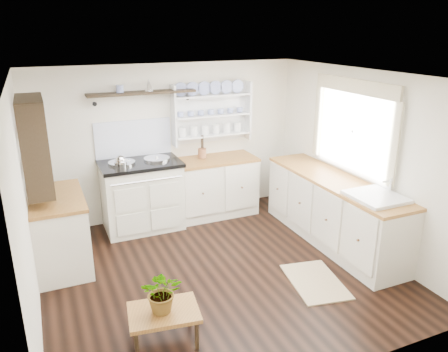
{
  "coord_description": "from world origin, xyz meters",
  "views": [
    {
      "loc": [
        -1.79,
        -4.25,
        2.77
      ],
      "look_at": [
        0.17,
        0.25,
        1.1
      ],
      "focal_mm": 35.0,
      "sensor_mm": 36.0,
      "label": 1
    }
  ],
  "objects": [
    {
      "name": "potted_plant",
      "position": [
        -0.95,
        -0.96,
        0.54
      ],
      "size": [
        0.44,
        0.41,
        0.4
      ],
      "primitive_type": "imported",
      "rotation": [
        0.0,
        0.0,
        -0.33
      ],
      "color": "#3F7233",
      "rests_on": "center_table"
    },
    {
      "name": "left_cabinets",
      "position": [
        -1.7,
        0.9,
        0.46
      ],
      "size": [
        0.62,
        1.13,
        0.9
      ],
      "color": "beige",
      "rests_on": "floor"
    },
    {
      "name": "back_cabinets",
      "position": [
        0.6,
        1.6,
        0.46
      ],
      "size": [
        1.27,
        0.63,
        0.9
      ],
      "color": "beige",
      "rests_on": "floor"
    },
    {
      "name": "window",
      "position": [
        1.95,
        0.15,
        1.56
      ],
      "size": [
        0.08,
        1.55,
        1.22
      ],
      "color": "white",
      "rests_on": "wall_right"
    },
    {
      "name": "ceiling",
      "position": [
        0.0,
        0.0,
        2.3
      ],
      "size": [
        4.0,
        3.8,
        0.01
      ],
      "primitive_type": "cube",
      "color": "white",
      "rests_on": "wall_back"
    },
    {
      "name": "belfast_sink",
      "position": [
        1.7,
        -0.65,
        0.8
      ],
      "size": [
        0.55,
        0.6,
        0.45
      ],
      "color": "white",
      "rests_on": "right_cabinets"
    },
    {
      "name": "floor_rug",
      "position": [
        0.91,
        -0.68,
        0.01
      ],
      "size": [
        0.69,
        0.93,
        0.02
      ],
      "primitive_type": "cube",
      "rotation": [
        0.0,
        0.0,
        -0.18
      ],
      "color": "#998459",
      "rests_on": "floor"
    },
    {
      "name": "wall_right",
      "position": [
        2.0,
        0.0,
        1.15
      ],
      "size": [
        0.02,
        3.8,
        2.3
      ],
      "primitive_type": "cube",
      "color": "silver",
      "rests_on": "ground"
    },
    {
      "name": "right_cabinets",
      "position": [
        1.7,
        0.1,
        0.46
      ],
      "size": [
        0.62,
        2.43,
        0.9
      ],
      "color": "beige",
      "rests_on": "floor"
    },
    {
      "name": "floor",
      "position": [
        0.0,
        0.0,
        0.0
      ],
      "size": [
        4.0,
        3.8,
        0.01
      ],
      "primitive_type": "cube",
      "color": "black",
      "rests_on": "ground"
    },
    {
      "name": "plate_rack",
      "position": [
        0.65,
        1.86,
        1.56
      ],
      "size": [
        1.2,
        0.22,
        0.9
      ],
      "color": "white",
      "rests_on": "wall_back"
    },
    {
      "name": "left_shelving",
      "position": [
        -1.84,
        0.9,
        1.55
      ],
      "size": [
        0.28,
        0.8,
        1.05
      ],
      "primitive_type": "cube",
      "color": "black",
      "rests_on": "wall_left"
    },
    {
      "name": "kettle",
      "position": [
        -0.82,
        1.45,
        1.04
      ],
      "size": [
        0.18,
        0.18,
        0.22
      ],
      "primitive_type": null,
      "color": "silver",
      "rests_on": "aga_cooker"
    },
    {
      "name": "wall_back",
      "position": [
        0.0,
        1.9,
        1.15
      ],
      "size": [
        4.0,
        0.02,
        2.3
      ],
      "primitive_type": "cube",
      "color": "silver",
      "rests_on": "ground"
    },
    {
      "name": "center_table",
      "position": [
        -0.95,
        -0.96,
        0.3
      ],
      "size": [
        0.69,
        0.54,
        0.34
      ],
      "rotation": [
        0.0,
        0.0,
        -0.14
      ],
      "color": "brown",
      "rests_on": "floor"
    },
    {
      "name": "high_shelf",
      "position": [
        -0.4,
        1.78,
        1.91
      ],
      "size": [
        1.5,
        0.29,
        0.16
      ],
      "color": "black",
      "rests_on": "wall_back"
    },
    {
      "name": "utensil_crock",
      "position": [
        0.44,
        1.68,
        0.98
      ],
      "size": [
        0.12,
        0.12,
        0.14
      ],
      "primitive_type": "cylinder",
      "color": "brown",
      "rests_on": "back_cabinets"
    },
    {
      "name": "wall_left",
      "position": [
        -2.0,
        0.0,
        1.15
      ],
      "size": [
        0.02,
        3.8,
        2.3
      ],
      "primitive_type": "cube",
      "color": "silver",
      "rests_on": "ground"
    },
    {
      "name": "aga_cooker",
      "position": [
        -0.54,
        1.57,
        0.51
      ],
      "size": [
        1.12,
        0.77,
        1.03
      ],
      "color": "beige",
      "rests_on": "floor"
    }
  ]
}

